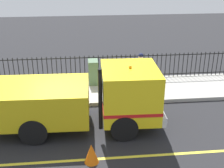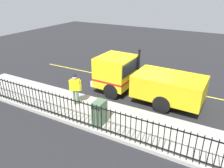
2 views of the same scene
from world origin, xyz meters
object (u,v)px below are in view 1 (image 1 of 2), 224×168
at_px(work_truck, 87,96).
at_px(worker_standing, 140,68).
at_px(traffic_cone, 91,153).
at_px(utility_cabinet, 93,72).

bearing_deg(work_truck, worker_standing, 139.48).
relative_size(worker_standing, traffic_cone, 2.75).
bearing_deg(utility_cabinet, traffic_cone, 176.85).
xyz_separation_m(work_truck, utility_cabinet, (3.78, -0.39, -0.50)).
bearing_deg(utility_cabinet, work_truck, 174.14).
height_order(worker_standing, utility_cabinet, worker_standing).
bearing_deg(worker_standing, traffic_cone, 32.32).
distance_m(work_truck, utility_cabinet, 3.84).
bearing_deg(traffic_cone, utility_cabinet, -3.15).
bearing_deg(worker_standing, work_truck, 16.55).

